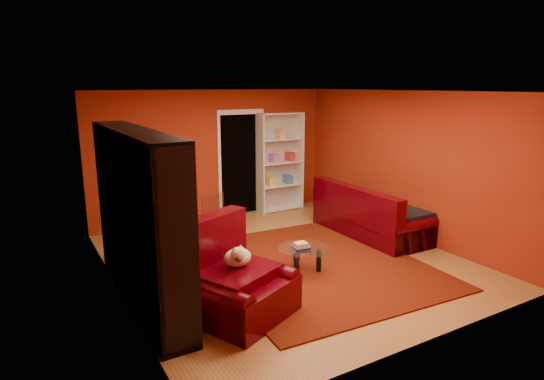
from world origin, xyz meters
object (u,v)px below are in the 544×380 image
christmas_tree (168,189)px  coffee_table (304,260)px  gift_box_teal (146,240)px  gift_box_green (183,231)px  dog (238,257)px  gift_box_red (187,227)px  white_bookshelf (280,162)px  rug (314,264)px  media_unit (139,218)px  sofa (371,209)px  acrylic_chair (223,230)px  armchair (239,278)px

christmas_tree → coffee_table: (1.16, -2.72, -0.65)m
gift_box_teal → gift_box_green: size_ratio=1.05×
christmas_tree → dog: bearing=-93.3°
gift_box_red → coffee_table: coffee_table is taller
gift_box_red → white_bookshelf: size_ratio=0.11×
rug → christmas_tree: 3.06m
christmas_tree → gift_box_teal: size_ratio=5.82×
rug → gift_box_teal: size_ratio=11.88×
gift_box_teal → gift_box_red: gift_box_teal is taller
media_unit → sofa: (4.29, 0.55, -0.61)m
rug → acrylic_chair: 1.54m
gift_box_teal → armchair: 2.84m
media_unit → acrylic_chair: size_ratio=3.18×
white_bookshelf → coffee_table: (-1.47, -3.14, -0.86)m
coffee_table → gift_box_teal: bearing=129.1°
white_bookshelf → acrylic_chair: white_bookshelf is taller
gift_box_teal → acrylic_chair: size_ratio=0.34×
christmas_tree → dog: christmas_tree is taller
coffee_table → acrylic_chair: bearing=123.0°
rug → dog: size_ratio=8.98×
sofa → media_unit: bearing=97.3°
dog → sofa: size_ratio=0.18×
rug → gift_box_red: 2.69m
white_bookshelf → christmas_tree: bearing=-171.2°
gift_box_teal → armchair: size_ratio=0.25×
christmas_tree → gift_box_green: bearing=-71.4°
gift_box_green → christmas_tree: bearing=108.6°
christmas_tree → coffee_table: size_ratio=2.31×
gift_box_red → acrylic_chair: size_ratio=0.27×
christmas_tree → gift_box_red: christmas_tree is taller
coffee_table → rug: bearing=28.7°
dog → acrylic_chair: (0.58, 1.76, -0.25)m
christmas_tree → gift_box_red: size_ratio=7.26×
gift_box_red → white_bookshelf: 2.60m
gift_box_green → dog: bearing=-96.1°
dog → coffee_table: bearing=-1.3°
rug → christmas_tree: (-1.45, 2.56, 0.84)m
media_unit → acrylic_chair: bearing=29.9°
rug → sofa: size_ratio=1.61×
rug → coffee_table: coffee_table is taller
media_unit → coffee_table: media_unit is taller
rug → christmas_tree: size_ratio=2.04×
acrylic_chair → media_unit: bearing=-170.2°
rug → sofa: 1.93m
gift_box_teal → sofa: sofa is taller
white_bookshelf → coffee_table: size_ratio=2.86×
christmas_tree → gift_box_red: bearing=-28.4°
white_bookshelf → dog: 4.68m
gift_box_teal → coffee_table: (1.75, -2.16, 0.05)m
acrylic_chair → rug: bearing=-65.3°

